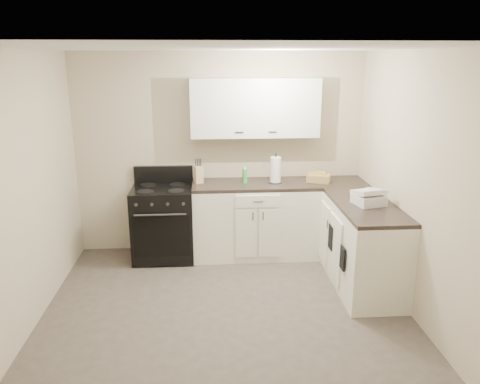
{
  "coord_description": "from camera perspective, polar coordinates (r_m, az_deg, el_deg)",
  "views": [
    {
      "loc": [
        -0.15,
        -4.02,
        2.43
      ],
      "look_at": [
        0.19,
        0.85,
        1.02
      ],
      "focal_mm": 35.0,
      "sensor_mm": 36.0,
      "label": 1
    }
  ],
  "objects": [
    {
      "name": "wall_right",
      "position": [
        4.62,
        21.16,
        0.25
      ],
      "size": [
        0.0,
        3.6,
        3.6
      ],
      "primitive_type": "plane",
      "rotation": [
        1.57,
        0.0,
        -1.57
      ],
      "color": "beige",
      "rests_on": "ground"
    },
    {
      "name": "wall_back",
      "position": [
        5.94,
        -2.47,
        4.67
      ],
      "size": [
        3.6,
        0.0,
        3.6
      ],
      "primitive_type": "plane",
      "rotation": [
        1.57,
        0.0,
        0.0
      ],
      "color": "beige",
      "rests_on": "ground"
    },
    {
      "name": "glass_jar",
      "position": [
        5.14,
        15.48,
        -0.4
      ],
      "size": [
        0.11,
        0.11,
        0.15
      ],
      "primitive_type": "cylinder",
      "rotation": [
        0.0,
        0.0,
        0.18
      ],
      "color": "silver",
      "rests_on": "countertop_right"
    },
    {
      "name": "oven_mitt_far",
      "position": [
        5.24,
        11.03,
        -5.46
      ],
      "size": [
        0.02,
        0.15,
        0.27
      ],
      "primitive_type": "cube",
      "color": "black",
      "rests_on": "base_cabinets_right"
    },
    {
      "name": "oven_mitt_near",
      "position": [
        4.85,
        12.39,
        -7.88
      ],
      "size": [
        0.02,
        0.14,
        0.24
      ],
      "primitive_type": "cube",
      "color": "black",
      "rests_on": "base_cabinets_right"
    },
    {
      "name": "wicker_basket",
      "position": [
        5.87,
        9.56,
        1.69
      ],
      "size": [
        0.32,
        0.27,
        0.09
      ],
      "primitive_type": "cube",
      "rotation": [
        0.0,
        0.0,
        -0.37
      ],
      "color": "tan",
      "rests_on": "countertop_right"
    },
    {
      "name": "paper_towel",
      "position": [
        5.74,
        4.36,
        2.7
      ],
      "size": [
        0.13,
        0.13,
        0.32
      ],
      "primitive_type": "cylinder",
      "rotation": [
        0.0,
        0.0,
        0.01
      ],
      "color": "white",
      "rests_on": "countertop_back"
    },
    {
      "name": "upper_cabinets",
      "position": [
        5.73,
        1.83,
        10.23
      ],
      "size": [
        1.55,
        0.3,
        0.7
      ],
      "primitive_type": "cube",
      "color": "silver",
      "rests_on": "wall_back"
    },
    {
      "name": "stove",
      "position": [
        5.86,
        -9.3,
        -3.71
      ],
      "size": [
        0.74,
        0.63,
        0.89
      ],
      "primitive_type": "cube",
      "color": "black",
      "rests_on": "floor"
    },
    {
      "name": "ceiling",
      "position": [
        4.02,
        -1.92,
        17.16
      ],
      "size": [
        3.6,
        3.6,
        0.0
      ],
      "primitive_type": "plane",
      "color": "white",
      "rests_on": "wall_back"
    },
    {
      "name": "floor",
      "position": [
        4.69,
        -1.62,
        -15.01
      ],
      "size": [
        3.6,
        3.6,
        0.0
      ],
      "primitive_type": "plane",
      "color": "#473F38",
      "rests_on": "ground"
    },
    {
      "name": "soap_bottle",
      "position": [
        5.7,
        0.58,
        1.95
      ],
      "size": [
        0.06,
        0.06,
        0.18
      ],
      "primitive_type": "cylinder",
      "rotation": [
        0.0,
        0.0,
        -0.03
      ],
      "color": "green",
      "rests_on": "countertop_back"
    },
    {
      "name": "knife_block",
      "position": [
        5.73,
        -5.07,
        2.13
      ],
      "size": [
        0.12,
        0.12,
        0.21
      ],
      "primitive_type": "cube",
      "rotation": [
        0.0,
        0.0,
        0.36
      ],
      "color": "#CFB17F",
      "rests_on": "countertop_back"
    },
    {
      "name": "base_cabinets_back",
      "position": [
        5.89,
        1.85,
        -3.5
      ],
      "size": [
        1.55,
        0.6,
        0.9
      ],
      "primitive_type": "cube",
      "color": "silver",
      "rests_on": "floor"
    },
    {
      "name": "wall_left",
      "position": [
        4.5,
        -25.33,
        -0.64
      ],
      "size": [
        0.0,
        3.6,
        3.6
      ],
      "primitive_type": "plane",
      "rotation": [
        1.57,
        0.0,
        1.57
      ],
      "color": "beige",
      "rests_on": "ground"
    },
    {
      "name": "countertop_back",
      "position": [
        5.75,
        1.9,
        0.92
      ],
      "size": [
        1.55,
        0.6,
        0.04
      ],
      "primitive_type": "cube",
      "color": "black",
      "rests_on": "base_cabinets_back"
    },
    {
      "name": "base_cabinets_right",
      "position": [
        5.51,
        13.81,
        -5.41
      ],
      "size": [
        0.6,
        1.9,
        0.9
      ],
      "primitive_type": "cube",
      "color": "silver",
      "rests_on": "floor"
    },
    {
      "name": "countertop_right",
      "position": [
        5.36,
        14.14,
        -0.72
      ],
      "size": [
        0.6,
        1.9,
        0.04
      ],
      "primitive_type": "cube",
      "color": "black",
      "rests_on": "base_cabinets_right"
    },
    {
      "name": "wall_front",
      "position": [
        2.51,
        -0.05,
        -11.79
      ],
      "size": [
        3.6,
        0.0,
        3.6
      ],
      "primitive_type": "plane",
      "rotation": [
        -1.57,
        0.0,
        0.0
      ],
      "color": "beige",
      "rests_on": "ground"
    },
    {
      "name": "countertop_grill",
      "position": [
        5.07,
        15.41,
        -0.9
      ],
      "size": [
        0.34,
        0.33,
        0.1
      ],
      "primitive_type": "cube",
      "rotation": [
        0.0,
        0.0,
        0.25
      ],
      "color": "silver",
      "rests_on": "countertop_right"
    }
  ]
}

